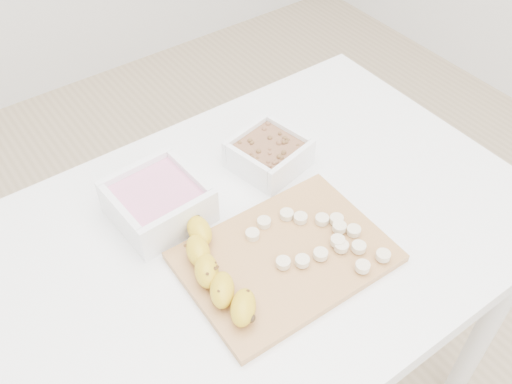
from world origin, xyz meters
TOP-DOWN VIEW (x-y plane):
  - table at (0.00, 0.00)m, footprint 1.00×0.70m
  - bowl_yogurt at (-0.15, 0.13)m, footprint 0.17×0.17m
  - bowl_granola at (0.10, 0.13)m, footprint 0.16×0.16m
  - cutting_board at (-0.02, -0.09)m, footprint 0.35×0.26m
  - banana at (-0.14, -0.06)m, footprint 0.14×0.24m
  - banana_slices at (0.05, -0.10)m, footprint 0.18×0.21m

SIDE VIEW (x-z plane):
  - table at x=0.00m, z-range 0.28..1.03m
  - cutting_board at x=-0.02m, z-range 0.75..0.76m
  - banana_slices at x=0.05m, z-range 0.76..0.78m
  - bowl_granola at x=0.10m, z-range 0.75..0.81m
  - banana at x=-0.14m, z-range 0.77..0.80m
  - bowl_yogurt at x=-0.15m, z-range 0.75..0.83m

